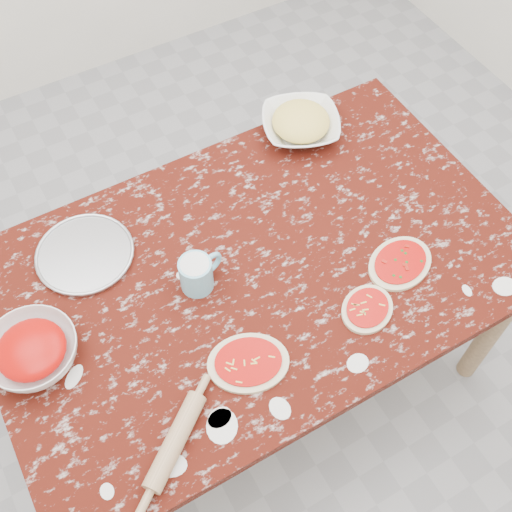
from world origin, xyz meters
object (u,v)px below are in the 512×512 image
object	(u,v)px
cheese_bowl	(301,125)
rolling_pin	(175,441)
flour_mug	(197,273)
worktable	(256,280)
sauce_bowl	(33,352)
pizza_tray	(85,255)

from	to	relation	value
cheese_bowl	rolling_pin	xyz separation A→B (m)	(-0.84, -0.77, -0.01)
rolling_pin	flour_mug	bearing A→B (deg)	56.41
flour_mug	cheese_bowl	bearing A→B (deg)	32.85
worktable	sauce_bowl	distance (m)	0.68
rolling_pin	sauce_bowl	bearing A→B (deg)	119.77
rolling_pin	cheese_bowl	bearing A→B (deg)	42.36
sauce_bowl	cheese_bowl	distance (m)	1.14
worktable	cheese_bowl	world-z (taller)	cheese_bowl
sauce_bowl	flour_mug	distance (m)	0.49
pizza_tray	flour_mug	world-z (taller)	flour_mug
pizza_tray	cheese_bowl	distance (m)	0.85
flour_mug	rolling_pin	distance (m)	0.47
pizza_tray	rolling_pin	size ratio (longest dim) A/B	1.13
sauce_bowl	cheese_bowl	world-z (taller)	sauce_bowl
pizza_tray	cheese_bowl	size ratio (longest dim) A/B	1.10
cheese_bowl	flour_mug	bearing A→B (deg)	-147.15
sauce_bowl	flour_mug	bearing A→B (deg)	-0.71
pizza_tray	cheese_bowl	world-z (taller)	cheese_bowl
rolling_pin	pizza_tray	bearing A→B (deg)	89.31
worktable	pizza_tray	distance (m)	0.52
sauce_bowl	flour_mug	world-z (taller)	flour_mug
worktable	cheese_bowl	distance (m)	0.58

